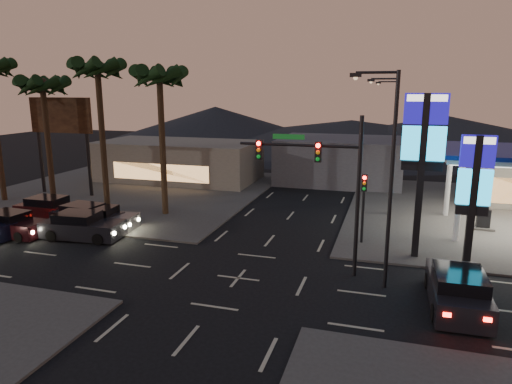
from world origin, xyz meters
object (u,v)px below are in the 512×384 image
(car_lane_a_mid, at_px, (12,225))
(car_lane_b_rear, at_px, (51,209))
(pylon_sign_tall, at_px, (423,143))
(car_lane_a_front, at_px, (82,226))
(pylon_sign_short, at_px, (475,182))
(suv_station, at_px, (457,290))
(traffic_signal_mast, at_px, (323,172))
(car_lane_b_mid, at_px, (86,217))
(car_lane_b_front, at_px, (101,219))

(car_lane_a_mid, relative_size, car_lane_b_rear, 0.95)
(pylon_sign_tall, bearing_deg, car_lane_a_front, -173.09)
(pylon_sign_tall, height_order, pylon_sign_short, pylon_sign_tall)
(pylon_sign_short, distance_m, suv_station, 6.18)
(car_lane_a_front, bearing_deg, traffic_signal_mast, -4.13)
(pylon_sign_short, bearing_deg, traffic_signal_mast, -160.87)
(car_lane_a_mid, height_order, suv_station, suv_station)
(suv_station, bearing_deg, car_lane_a_mid, 174.52)
(car_lane_b_mid, bearing_deg, pylon_sign_tall, 0.93)
(pylon_sign_short, relative_size, car_lane_b_mid, 1.39)
(car_lane_a_mid, bearing_deg, pylon_sign_tall, 7.47)
(car_lane_b_rear, bearing_deg, suv_station, -13.52)
(pylon_sign_short, height_order, traffic_signal_mast, traffic_signal_mast)
(traffic_signal_mast, height_order, suv_station, traffic_signal_mast)
(car_lane_a_front, height_order, suv_station, suv_station)
(car_lane_b_mid, relative_size, suv_station, 0.96)
(car_lane_a_front, xyz_separation_m, car_lane_b_mid, (-1.22, 2.07, -0.03))
(traffic_signal_mast, height_order, car_lane_b_rear, traffic_signal_mast)
(pylon_sign_tall, xyz_separation_m, pylon_sign_short, (2.50, -1.00, -1.74))
(traffic_signal_mast, xyz_separation_m, suv_station, (6.24, -2.22, -4.42))
(pylon_sign_short, relative_size, car_lane_b_front, 1.45)
(car_lane_b_front, height_order, car_lane_b_rear, car_lane_b_rear)
(car_lane_a_mid, xyz_separation_m, suv_station, (26.12, -2.50, 0.09))
(car_lane_a_front, xyz_separation_m, car_lane_b_front, (0.00, 2.01, -0.06))
(pylon_sign_short, xyz_separation_m, traffic_signal_mast, (-7.24, -2.51, 0.57))
(car_lane_a_mid, height_order, car_lane_b_rear, car_lane_b_rear)
(traffic_signal_mast, bearing_deg, car_lane_b_front, 168.42)
(pylon_sign_tall, distance_m, pylon_sign_short, 3.20)
(traffic_signal_mast, relative_size, car_lane_b_mid, 1.59)
(car_lane_a_front, bearing_deg, car_lane_b_rear, 148.55)
(traffic_signal_mast, relative_size, car_lane_b_rear, 1.57)
(traffic_signal_mast, bearing_deg, car_lane_a_front, 175.87)
(car_lane_a_front, relative_size, suv_station, 1.00)
(suv_station, bearing_deg, pylon_sign_short, 78.09)
(car_lane_a_front, xyz_separation_m, car_lane_b_rear, (-4.94, 3.02, -0.01))
(traffic_signal_mast, distance_m, car_lane_a_mid, 20.38)
(pylon_sign_tall, distance_m, car_lane_b_mid, 21.89)
(pylon_sign_tall, relative_size, car_lane_a_front, 1.72)
(traffic_signal_mast, xyz_separation_m, car_lane_b_front, (-15.18, 3.11, -4.51))
(car_lane_a_mid, distance_m, suv_station, 26.24)
(car_lane_b_front, xyz_separation_m, car_lane_b_mid, (-1.22, 0.06, 0.03))
(pylon_sign_short, distance_m, car_lane_a_front, 22.80)
(pylon_sign_tall, bearing_deg, car_lane_b_mid, -179.07)
(pylon_sign_short, relative_size, car_lane_b_rear, 1.38)
(car_lane_a_mid, relative_size, car_lane_b_front, 1.00)
(pylon_sign_tall, height_order, car_lane_b_rear, pylon_sign_tall)
(traffic_signal_mast, bearing_deg, car_lane_b_mid, 169.06)
(car_lane_b_mid, xyz_separation_m, suv_station, (22.65, -5.39, 0.06))
(traffic_signal_mast, distance_m, suv_station, 7.97)
(car_lane_a_front, distance_m, car_lane_a_mid, 4.76)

